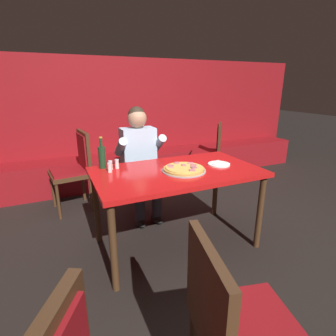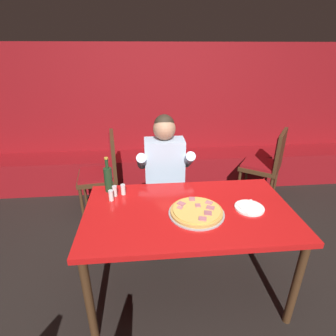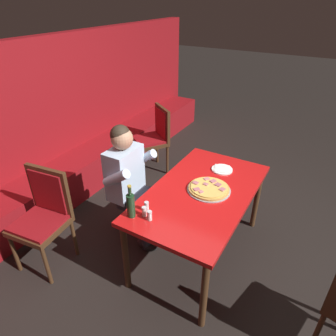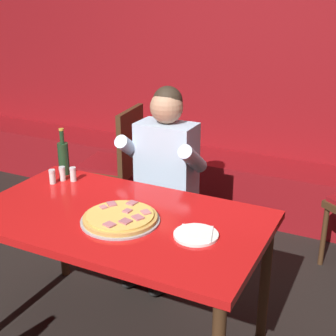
% 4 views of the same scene
% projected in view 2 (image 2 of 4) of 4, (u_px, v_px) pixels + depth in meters
% --- Properties ---
extents(ground_plane, '(24.00, 24.00, 0.00)m').
position_uv_depth(ground_plane, '(186.00, 287.00, 2.20)').
color(ground_plane, black).
extents(booth_wall_panel, '(6.80, 0.16, 1.90)m').
position_uv_depth(booth_wall_panel, '(165.00, 115.00, 3.78)').
color(booth_wall_panel, maroon).
rests_on(booth_wall_panel, ground_plane).
extents(booth_bench, '(6.46, 0.48, 0.46)m').
position_uv_depth(booth_bench, '(167.00, 169.00, 3.79)').
color(booth_bench, maroon).
rests_on(booth_bench, ground_plane).
extents(main_dining_table, '(1.49, 0.85, 0.76)m').
position_uv_depth(main_dining_table, '(189.00, 219.00, 1.91)').
color(main_dining_table, '#422816').
rests_on(main_dining_table, ground_plane).
extents(pizza, '(0.39, 0.39, 0.05)m').
position_uv_depth(pizza, '(197.00, 211.00, 1.83)').
color(pizza, '#9E9EA3').
rests_on(pizza, main_dining_table).
extents(plate_white_paper, '(0.21, 0.21, 0.02)m').
position_uv_depth(plate_white_paper, '(249.00, 208.00, 1.89)').
color(plate_white_paper, white).
rests_on(plate_white_paper, main_dining_table).
extents(beer_bottle, '(0.07, 0.07, 0.29)m').
position_uv_depth(beer_bottle, '(108.00, 179.00, 2.09)').
color(beer_bottle, '#19381E').
rests_on(beer_bottle, main_dining_table).
extents(shaker_parmesan, '(0.04, 0.04, 0.09)m').
position_uv_depth(shaker_parmesan, '(115.00, 191.00, 2.04)').
color(shaker_parmesan, silver).
rests_on(shaker_parmesan, main_dining_table).
extents(shaker_black_pepper, '(0.04, 0.04, 0.09)m').
position_uv_depth(shaker_black_pepper, '(123.00, 190.00, 2.07)').
color(shaker_black_pepper, silver).
rests_on(shaker_black_pepper, main_dining_table).
extents(shaker_oregano, '(0.04, 0.04, 0.09)m').
position_uv_depth(shaker_oregano, '(111.00, 196.00, 1.98)').
color(shaker_oregano, silver).
rests_on(shaker_oregano, main_dining_table).
extents(diner_seated_blue_shirt, '(0.53, 0.53, 1.27)m').
position_uv_depth(diner_seated_blue_shirt, '(165.00, 175.00, 2.52)').
color(diner_seated_blue_shirt, black).
rests_on(diner_seated_blue_shirt, ground_plane).
extents(dining_chair_side_aisle, '(0.61, 0.61, 0.95)m').
position_uv_depth(dining_chair_side_aisle, '(268.00, 161.00, 3.21)').
color(dining_chair_side_aisle, '#422816').
rests_on(dining_chair_side_aisle, ground_plane).
extents(dining_chair_near_right, '(0.49, 0.49, 0.97)m').
position_uv_depth(dining_chair_near_right, '(104.00, 169.00, 3.00)').
color(dining_chair_near_right, '#422816').
rests_on(dining_chair_near_right, ground_plane).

